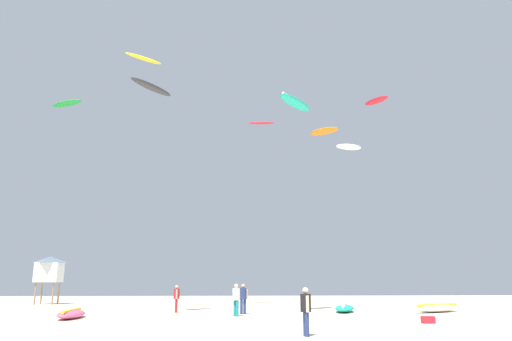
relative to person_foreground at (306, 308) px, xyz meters
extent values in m
cylinder|color=navy|center=(0.01, -0.09, -0.56)|extent=(0.15, 0.15, 0.82)
cylinder|color=navy|center=(-0.01, 0.09, -0.56)|extent=(0.15, 0.15, 0.82)
cylinder|color=black|center=(0.00, 0.00, 0.16)|extent=(0.37, 0.37, 0.61)
cylinder|color=beige|center=(0.03, -0.22, 0.13)|extent=(0.11, 0.11, 0.56)
cylinder|color=beige|center=(-0.03, 0.22, 0.13)|extent=(0.11, 0.11, 0.56)
sphere|color=beige|center=(0.00, 0.00, 0.58)|extent=(0.22, 0.22, 0.22)
cylinder|color=#B21E23|center=(-5.79, 14.31, -0.55)|extent=(0.16, 0.16, 0.84)
cylinder|color=#B21E23|center=(-5.81, 14.50, -0.55)|extent=(0.16, 0.16, 0.84)
cylinder|color=#B21E23|center=(-5.80, 14.41, 0.18)|extent=(0.38, 0.38, 0.63)
cylinder|color=tan|center=(-5.77, 14.18, 0.16)|extent=(0.11, 0.11, 0.58)
cylinder|color=tan|center=(-5.83, 14.63, 0.16)|extent=(0.11, 0.11, 0.58)
sphere|color=tan|center=(-5.80, 14.41, 0.62)|extent=(0.23, 0.23, 0.23)
cylinder|color=teal|center=(-2.19, 10.55, -0.53)|extent=(0.16, 0.16, 0.88)
cylinder|color=teal|center=(-2.06, 10.39, -0.53)|extent=(0.16, 0.16, 0.88)
cylinder|color=silver|center=(-2.12, 10.47, 0.24)|extent=(0.40, 0.40, 0.66)
cylinder|color=beige|center=(-2.27, 10.65, 0.21)|extent=(0.12, 0.12, 0.60)
cylinder|color=beige|center=(-1.98, 10.29, 0.21)|extent=(0.12, 0.12, 0.60)
sphere|color=beige|center=(-2.12, 10.47, 0.69)|extent=(0.24, 0.24, 0.24)
cylinder|color=navy|center=(-1.54, 12.50, -0.53)|extent=(0.16, 0.16, 0.87)
cylinder|color=navy|center=(-1.74, 12.47, -0.53)|extent=(0.16, 0.16, 0.87)
cylinder|color=navy|center=(-1.64, 12.49, 0.23)|extent=(0.40, 0.40, 0.65)
cylinder|color=tan|center=(-1.41, 12.53, 0.20)|extent=(0.12, 0.12, 0.60)
cylinder|color=tan|center=(-1.87, 12.44, 0.20)|extent=(0.12, 0.12, 0.60)
sphere|color=tan|center=(-1.64, 12.49, 0.68)|extent=(0.24, 0.24, 0.24)
ellipsoid|color=white|center=(10.79, 13.40, -0.72)|extent=(4.38, 3.39, 0.47)
cylinder|color=yellow|center=(10.79, 13.40, -0.53)|extent=(3.52, 2.31, 0.19)
ellipsoid|color=#19B29E|center=(4.97, 14.18, -0.73)|extent=(2.36, 4.38, 0.43)
cylinder|color=white|center=(4.97, 14.18, -0.54)|extent=(1.31, 3.77, 0.19)
ellipsoid|color=#E5598C|center=(-10.79, 9.48, -0.75)|extent=(1.35, 4.05, 0.45)
cylinder|color=yellow|center=(-10.79, 9.48, -0.57)|extent=(0.38, 3.67, 0.18)
cylinder|color=#8C704C|center=(-17.60, 28.24, -0.02)|extent=(0.14, 0.14, 1.90)
cylinder|color=#8C704C|center=(-17.60, 26.74, -0.02)|extent=(0.14, 0.14, 1.90)
cylinder|color=#8C704C|center=(-19.10, 28.24, -0.02)|extent=(0.14, 0.14, 1.90)
cylinder|color=#8C704C|center=(-19.10, 26.74, -0.02)|extent=(0.14, 0.14, 1.90)
cube|color=white|center=(-18.35, 27.49, 1.78)|extent=(2.00, 2.00, 1.70)
pyramid|color=slate|center=(-18.35, 27.49, 2.91)|extent=(2.30, 2.30, 0.55)
cube|color=red|center=(6.55, 5.08, -0.81)|extent=(0.56, 0.36, 0.32)
ellipsoid|color=red|center=(0.58, 25.72, 15.71)|extent=(2.52, 0.91, 0.40)
ellipsoid|color=orange|center=(8.49, 34.15, 17.82)|extent=(3.41, 3.01, 0.81)
cylinder|color=orange|center=(8.49, 34.15, 17.98)|extent=(2.64, 2.15, 0.16)
ellipsoid|color=white|center=(9.15, 26.40, 13.71)|extent=(2.80, 1.35, 0.63)
ellipsoid|color=red|center=(13.83, 31.22, 20.53)|extent=(2.47, 3.13, 0.59)
ellipsoid|color=#2D2D33|center=(-7.54, 11.08, 12.83)|extent=(2.82, 3.31, 0.54)
ellipsoid|color=yellow|center=(-9.06, 16.10, 17.25)|extent=(2.88, 2.35, 0.69)
ellipsoid|color=#19B29E|center=(1.75, 12.36, 12.54)|extent=(2.95, 3.42, 0.37)
cylinder|color=white|center=(1.75, 12.36, 12.70)|extent=(2.11, 2.68, 0.16)
ellipsoid|color=green|center=(-21.17, 36.04, 21.13)|extent=(4.51, 3.35, 0.47)
camera|label=1|loc=(-2.97, -17.15, 0.82)|focal=33.40mm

